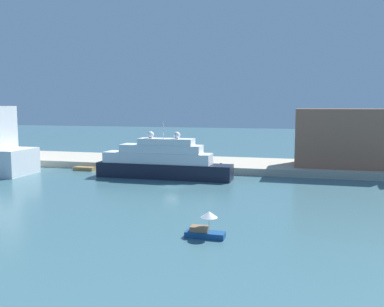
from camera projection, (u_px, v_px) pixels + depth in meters
The scene contains 9 objects.
ground at pixel (172, 187), 75.53m from camera, with size 400.00×400.00×0.00m, color #3D6670.
quay_dock at pixel (204, 164), 99.79m from camera, with size 110.00×18.74×1.55m, color #B7AD99.
large_yacht at pixel (162, 162), 84.73m from camera, with size 27.93×4.84×11.53m.
small_motorboat at pixel (205, 228), 46.59m from camera, with size 4.45×1.92×3.01m.
work_barge at pixel (84, 169), 95.11m from camera, with size 4.77×1.95×0.78m, color olive.
harbor_building at pixel (343, 138), 90.15m from camera, with size 19.93×10.79×12.45m, color #9E664C.
parked_car at pixel (157, 158), 99.70m from camera, with size 4.11×1.86×1.37m.
person_figure at pixel (169, 159), 97.77m from camera, with size 0.36×0.36×1.59m.
mooring_bollard at pixel (221, 165), 90.76m from camera, with size 0.44×0.44×0.68m, color black.
Camera 1 is at (22.73, -70.87, 14.71)m, focal length 39.05 mm.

